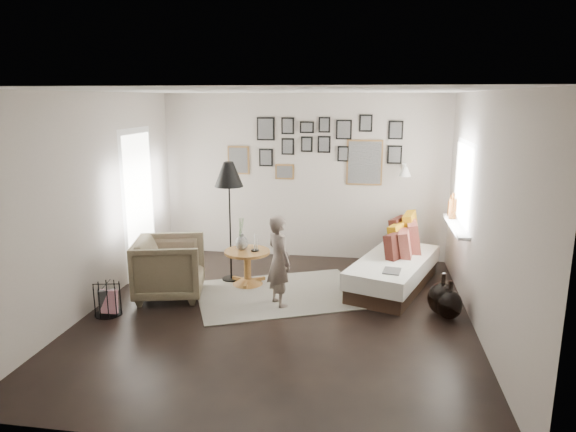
% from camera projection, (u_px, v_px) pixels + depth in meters
% --- Properties ---
extents(ground, '(4.80, 4.80, 0.00)m').
position_uv_depth(ground, '(277.00, 315.00, 6.11)').
color(ground, black).
rests_on(ground, ground).
extents(wall_back, '(4.50, 0.00, 4.50)m').
position_uv_depth(wall_back, '(304.00, 177.00, 8.13)').
color(wall_back, '#A79D92').
rests_on(wall_back, ground).
extents(wall_front, '(4.50, 0.00, 4.50)m').
position_uv_depth(wall_front, '(215.00, 281.00, 3.51)').
color(wall_front, '#A79D92').
rests_on(wall_front, ground).
extents(wall_left, '(0.00, 4.80, 4.80)m').
position_uv_depth(wall_left, '(93.00, 202.00, 6.16)').
color(wall_left, '#A79D92').
rests_on(wall_left, ground).
extents(wall_right, '(0.00, 4.80, 4.80)m').
position_uv_depth(wall_right, '(484.00, 215.00, 5.47)').
color(wall_right, '#A79D92').
rests_on(wall_right, ground).
extents(ceiling, '(4.80, 4.80, 0.00)m').
position_uv_depth(ceiling, '(276.00, 91.00, 5.52)').
color(ceiling, white).
rests_on(ceiling, wall_back).
extents(door_left, '(0.00, 2.14, 2.14)m').
position_uv_depth(door_left, '(139.00, 203.00, 7.37)').
color(door_left, white).
rests_on(door_left, wall_left).
extents(window_right, '(0.15, 1.32, 1.30)m').
position_uv_depth(window_right, '(454.00, 220.00, 6.86)').
color(window_right, white).
rests_on(window_right, wall_right).
extents(gallery_wall, '(2.74, 0.03, 1.08)m').
position_uv_depth(gallery_wall, '(322.00, 149.00, 7.97)').
color(gallery_wall, brown).
rests_on(gallery_wall, wall_back).
extents(wall_sconce, '(0.18, 0.36, 0.16)m').
position_uv_depth(wall_sconce, '(405.00, 171.00, 7.60)').
color(wall_sconce, white).
rests_on(wall_sconce, wall_back).
extents(rug, '(2.55, 2.22, 0.01)m').
position_uv_depth(rug, '(280.00, 294.00, 6.74)').
color(rug, beige).
rests_on(rug, ground).
extents(pedestal_table, '(0.63, 0.63, 0.49)m').
position_uv_depth(pedestal_table, '(247.00, 269.00, 7.05)').
color(pedestal_table, brown).
rests_on(pedestal_table, ground).
extents(vase, '(0.18, 0.18, 0.45)m').
position_uv_depth(vase, '(242.00, 240.00, 7.00)').
color(vase, black).
rests_on(vase, pedestal_table).
extents(candles, '(0.11, 0.11, 0.23)m').
position_uv_depth(candles, '(255.00, 243.00, 6.95)').
color(candles, black).
rests_on(candles, pedestal_table).
extents(daybed, '(1.37, 1.99, 0.91)m').
position_uv_depth(daybed, '(393.00, 265.00, 7.01)').
color(daybed, black).
rests_on(daybed, ground).
extents(magazine_on_daybed, '(0.25, 0.31, 0.01)m').
position_uv_depth(magazine_on_daybed, '(392.00, 271.00, 6.38)').
color(magazine_on_daybed, black).
rests_on(magazine_on_daybed, daybed).
extents(armchair, '(1.03, 1.01, 0.78)m').
position_uv_depth(armchair, '(170.00, 268.00, 6.61)').
color(armchair, brown).
rests_on(armchair, ground).
extents(armchair_cushion, '(0.42, 0.43, 0.16)m').
position_uv_depth(armchair_cushion, '(173.00, 260.00, 6.63)').
color(armchair_cushion, white).
rests_on(armchair_cushion, armchair).
extents(floor_lamp, '(0.39, 0.39, 1.68)m').
position_uv_depth(floor_lamp, '(229.00, 179.00, 6.96)').
color(floor_lamp, black).
rests_on(floor_lamp, ground).
extents(magazine_basket, '(0.36, 0.36, 0.38)m').
position_uv_depth(magazine_basket, '(107.00, 299.00, 6.09)').
color(magazine_basket, black).
rests_on(magazine_basket, ground).
extents(demijohn_large, '(0.34, 0.34, 0.51)m').
position_uv_depth(demijohn_large, '(442.00, 298.00, 6.09)').
color(demijohn_large, black).
rests_on(demijohn_large, ground).
extents(demijohn_small, '(0.30, 0.30, 0.47)m').
position_uv_depth(demijohn_small, '(449.00, 304.00, 5.97)').
color(demijohn_small, black).
rests_on(demijohn_small, ground).
extents(child, '(0.47, 0.50, 1.15)m').
position_uv_depth(child, '(279.00, 261.00, 6.28)').
color(child, '#6D5E56').
rests_on(child, ground).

